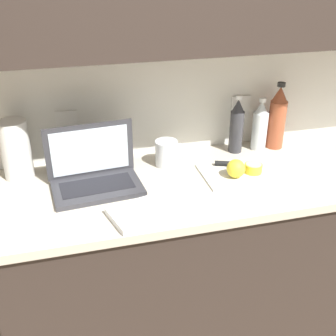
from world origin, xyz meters
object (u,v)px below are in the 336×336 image
Objects in this scene: knife at (236,165)px; lemon_whole_beside at (236,169)px; measuring_cup at (167,153)px; laptop at (94,172)px; lemon_half_cut at (253,168)px; paper_towel_roll at (16,150)px; bottle_oil_tall at (260,126)px; cutting_board at (249,172)px; bottle_green_soda at (277,118)px; bottle_water_clear at (237,126)px.

lemon_whole_beside reaches higher than knife.
laptop is at bearing -163.16° from measuring_cup.
knife is 0.08m from lemon_half_cut.
paper_towel_roll is (-0.62, 0.05, 0.07)m from measuring_cup.
knife is (0.61, -0.01, -0.04)m from laptop.
measuring_cup is (-0.46, -0.06, -0.06)m from bottle_oil_tall.
cutting_board is 0.97m from paper_towel_roll.
bottle_oil_tall is at bearing 48.50° from lemon_whole_beside.
cutting_board is at bearing -26.37° from measuring_cup.
lemon_half_cut is at bearing -49.88° from cutting_board.
measuring_cup is at bearing 141.85° from lemon_whole_beside.
bottle_oil_tall is at bearing 0.22° from paper_towel_roll.
bottle_green_soda is (0.22, 0.23, 0.12)m from lemon_half_cut.
knife is 2.38× the size of measuring_cup.
bottle_water_clear is (-0.20, -0.00, -0.02)m from bottle_green_soda.
bottle_water_clear is at bearing 9.12° from measuring_cup.
bottle_oil_tall is 0.12m from bottle_water_clear.
cutting_board is at bearing 23.66° from lemon_whole_beside.
bottle_green_soda is 1.26× the size of bottle_oil_tall.
lemon_half_cut is at bearing -34.52° from knife.
bottle_green_soda is at bearing 52.11° from knife.
lemon_half_cut is 0.97× the size of lemon_whole_beside.
laptop is 0.34m from paper_towel_roll.
knife is at bearing -148.44° from bottle_green_soda.
bottle_green_soda is at bearing 46.79° from lemon_half_cut.
knife is 0.26m from bottle_oil_tall.
laptop is at bearing -26.75° from paper_towel_roll.
bottle_green_soda is at bearing 5.79° from measuring_cup.
laptop is 1.47× the size of bottle_oil_tall.
bottle_water_clear is 1.10× the size of paper_towel_roll.
bottle_green_soda is 0.56m from measuring_cup.
lemon_whole_beside is 0.31× the size of bottle_oil_tall.
paper_towel_roll reaches higher than cutting_board.
laptop is 0.61m from knife.
lemon_half_cut is (0.05, -0.07, 0.01)m from knife.
lemon_half_cut is 0.24× the size of bottle_green_soda.
bottle_water_clear is at bearing 67.70° from lemon_whole_beside.
lemon_half_cut is 0.38m from measuring_cup.
cutting_board is 0.03m from lemon_half_cut.
lemon_whole_beside reaches higher than cutting_board.
bottle_water_clear is at bearing -180.00° from bottle_green_soda.
cutting_board is at bearing -123.74° from bottle_oil_tall.
laptop is 0.91× the size of cutting_board.
cutting_board is 0.25m from bottle_water_clear.
bottle_oil_tall is (-0.08, 0.00, -0.03)m from bottle_green_soda.
bottle_green_soda is (0.30, 0.25, 0.10)m from lemon_whole_beside.
knife is at bearing -5.60° from laptop.
lemon_half_cut is 0.30× the size of paper_towel_roll.
bottle_green_soda is at bearing 0.00° from bottle_water_clear.
knife is at bearing -20.33° from measuring_cup.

